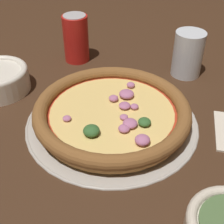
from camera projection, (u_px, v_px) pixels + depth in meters
The scene contains 5 objects.
ground_plane at pixel (112, 122), 0.64m from camera, with size 3.00×3.00×0.00m, color #3D2616.
pizza_tray at pixel (112, 121), 0.64m from camera, with size 0.35×0.35×0.01m.
pizza at pixel (112, 112), 0.63m from camera, with size 0.32×0.32×0.04m.
drinking_cup at pixel (188, 54), 0.76m from camera, with size 0.07×0.07×0.11m.
beverage_can at pixel (76, 38), 0.82m from camera, with size 0.07×0.07×0.12m.
Camera 1 is at (-0.13, 0.48, 0.41)m, focal length 50.00 mm.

